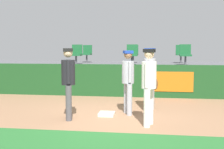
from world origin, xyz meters
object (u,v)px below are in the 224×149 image
object	(u,v)px
first_base	(107,114)
seat_front_right	(185,53)
seat_back_right	(181,53)
seat_front_center	(132,53)
seat_back_left	(87,53)
player_fielder_home	(149,82)
player_runner_visitor	(128,78)
player_umpire	(68,78)
seat_back_center	(133,53)
seat_front_left	(76,53)
player_coach_visitor	(150,75)

from	to	relation	value
first_base	seat_front_right	bearing A→B (deg)	61.64
first_base	seat_back_right	distance (m)	6.99
seat_front_center	seat_back_left	bearing A→B (deg)	142.21
player_fielder_home	seat_back_right	distance (m)	7.36
player_runner_visitor	seat_back_left	distance (m)	6.67
player_runner_visitor	seat_back_right	bearing A→B (deg)	142.26
player_umpire	seat_back_right	distance (m)	7.68
first_base	seat_back_center	size ratio (longest dim) A/B	0.48
seat_back_right	seat_back_left	size ratio (longest dim) A/B	1.00
player_runner_visitor	seat_front_right	distance (m)	4.78
player_umpire	seat_back_left	size ratio (longest dim) A/B	2.11
player_runner_visitor	seat_back_center	xyz separation A→B (m)	(-0.30, 6.13, 0.58)
seat_front_right	seat_front_left	world-z (taller)	same
seat_back_right	seat_back_center	xyz separation A→B (m)	(-2.20, 0.00, 0.00)
player_fielder_home	player_runner_visitor	size ratio (longest dim) A/B	1.03
player_umpire	seat_front_center	size ratio (longest dim) A/B	2.11
seat_back_left	seat_back_center	world-z (taller)	same
player_coach_visitor	seat_front_right	xyz separation A→B (m)	(1.36, 3.79, 0.54)
seat_back_left	player_coach_visitor	bearing A→B (deg)	-60.89
player_coach_visitor	seat_front_center	bearing A→B (deg)	-143.70
player_fielder_home	player_runner_visitor	bearing A→B (deg)	-138.47
seat_front_center	player_umpire	bearing A→B (deg)	-103.08
seat_front_center	seat_front_left	size ratio (longest dim) A/B	1.00
first_base	seat_back_right	bearing A→B (deg)	69.00
player_coach_visitor	seat_back_right	xyz separation A→B (m)	(1.34, 5.59, 0.54)
first_base	player_fielder_home	bearing A→B (deg)	-37.00
seat_back_right	player_runner_visitor	bearing A→B (deg)	-107.24
first_base	player_coach_visitor	distance (m)	1.68
first_base	seat_back_center	xyz separation A→B (m)	(0.24, 6.37, 1.53)
seat_back_right	seat_back_left	distance (m)	4.45
player_runner_visitor	player_fielder_home	bearing A→B (deg)	7.76
seat_back_right	seat_front_left	distance (m)	4.83
seat_front_right	seat_back_center	size ratio (longest dim) A/B	1.00
player_coach_visitor	player_umpire	world-z (taller)	player_coach_visitor
player_fielder_home	player_umpire	xyz separation A→B (m)	(-1.99, 0.31, 0.01)
seat_back_right	player_umpire	bearing A→B (deg)	-115.65
seat_back_right	player_fielder_home	bearing A→B (deg)	-100.38
player_runner_visitor	seat_front_left	size ratio (longest dim) A/B	2.04
player_fielder_home	seat_front_center	size ratio (longest dim) A/B	2.09
seat_back_left	seat_front_right	bearing A→B (deg)	-21.92
player_fielder_home	player_runner_visitor	world-z (taller)	player_fielder_home
seat_back_center	seat_front_center	world-z (taller)	same
player_fielder_home	player_umpire	world-z (taller)	player_umpire
first_base	player_runner_visitor	xyz separation A→B (m)	(0.54, 0.24, 0.95)
player_fielder_home	seat_back_left	size ratio (longest dim) A/B	2.09
player_fielder_home	seat_back_right	bearing A→B (deg)	-177.10
seat_back_right	seat_back_center	size ratio (longest dim) A/B	1.00
player_coach_visitor	player_umpire	size ratio (longest dim) A/B	1.00
player_coach_visitor	seat_back_right	bearing A→B (deg)	-168.96
player_coach_visitor	seat_front_left	xyz separation A→B (m)	(-3.15, 3.79, 0.54)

